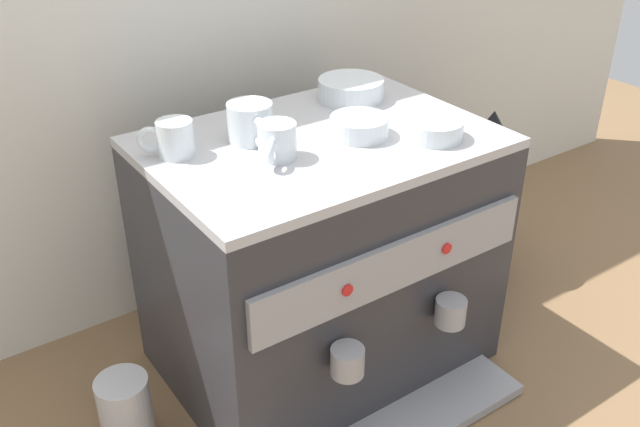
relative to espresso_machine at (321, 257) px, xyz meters
The scene contains 11 objects.
ground_plane 0.24m from the espresso_machine, 90.00° to the left, with size 4.00×4.00×0.00m, color brown.
tiled_backsplash_wall 0.51m from the espresso_machine, 90.00° to the left, with size 2.80×0.03×1.17m, color silver.
espresso_machine is the anchor object (origin of this frame).
ceramic_cup_0 0.30m from the espresso_machine, 166.52° to the right, with size 0.08×0.08×0.06m.
ceramic_cup_1 0.31m from the espresso_machine, 150.92° to the left, with size 0.08×0.12×0.07m.
ceramic_cup_2 0.37m from the espresso_machine, 161.30° to the left, with size 0.09×0.06×0.06m.
ceramic_bowl_0 0.33m from the espresso_machine, 34.44° to the right, with size 0.10×0.10×0.03m.
ceramic_bowl_1 0.27m from the espresso_machine, 25.15° to the right, with size 0.10×0.10×0.04m.
ceramic_bowl_2 0.33m from the espresso_machine, 38.26° to the left, with size 0.13×0.13×0.04m.
coffee_grinder 0.51m from the espresso_machine, ahead, with size 0.16×0.16×0.41m.
milk_pitcher 0.45m from the espresso_machine, behind, with size 0.09×0.09×0.14m, color #B7B7BC.
Camera 1 is at (-0.65, -0.94, 0.99)m, focal length 39.91 mm.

